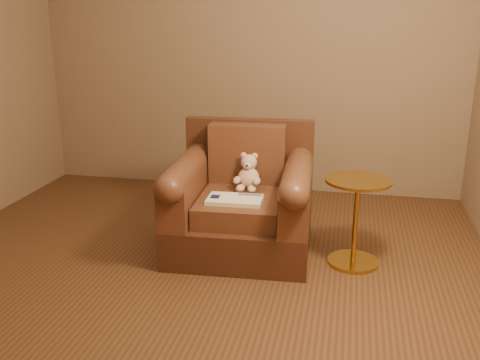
# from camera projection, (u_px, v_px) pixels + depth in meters

# --- Properties ---
(floor) EXTENTS (4.00, 4.00, 0.00)m
(floor) POSITION_uv_depth(u_px,v_px,m) (189.00, 280.00, 3.46)
(floor) COLOR #56341D
(floor) RESTS_ON ground
(room) EXTENTS (4.02, 4.02, 2.71)m
(room) POSITION_uv_depth(u_px,v_px,m) (180.00, 1.00, 2.95)
(room) COLOR #846A51
(room) RESTS_ON ground
(armchair) EXTENTS (1.03, 0.98, 0.88)m
(armchair) POSITION_uv_depth(u_px,v_px,m) (242.00, 202.00, 3.86)
(armchair) COLOR #422316
(armchair) RESTS_ON floor
(teddy_bear) EXTENTS (0.20, 0.22, 0.27)m
(teddy_bear) POSITION_uv_depth(u_px,v_px,m) (248.00, 175.00, 3.88)
(teddy_bear) COLOR beige
(teddy_bear) RESTS_ON armchair
(guidebook) EXTENTS (0.38, 0.24, 0.03)m
(guidebook) POSITION_uv_depth(u_px,v_px,m) (235.00, 200.00, 3.64)
(guidebook) COLOR beige
(guidebook) RESTS_ON armchair
(side_table) EXTENTS (0.43, 0.43, 0.61)m
(side_table) POSITION_uv_depth(u_px,v_px,m) (356.00, 219.00, 3.59)
(side_table) COLOR gold
(side_table) RESTS_ON floor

